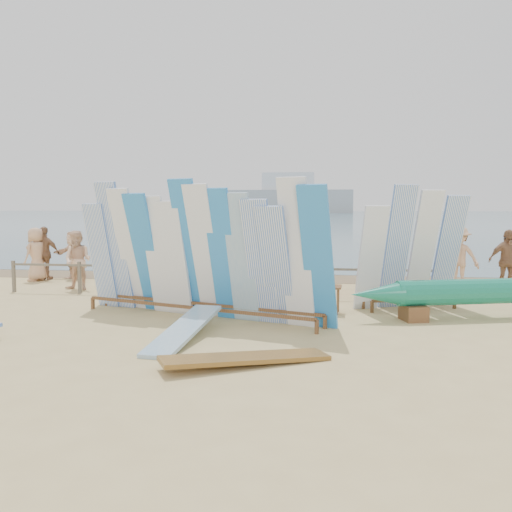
# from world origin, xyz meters

# --- Properties ---
(ground) EXTENTS (160.00, 160.00, 0.00)m
(ground) POSITION_xyz_m (0.00, 0.00, 0.00)
(ground) COLOR tan
(ground) RESTS_ON ground
(ocean) EXTENTS (320.00, 240.00, 0.02)m
(ocean) POSITION_xyz_m (0.00, 128.00, 0.00)
(ocean) COLOR #3F6170
(ocean) RESTS_ON ground
(wet_sand_strip) EXTENTS (40.00, 2.60, 0.01)m
(wet_sand_strip) POSITION_xyz_m (0.00, 7.20, 0.00)
(wet_sand_strip) COLOR #796244
(wet_sand_strip) RESTS_ON ground
(distant_ship) EXTENTS (45.00, 8.00, 14.00)m
(distant_ship) POSITION_xyz_m (-12.00, 180.00, 5.31)
(distant_ship) COLOR #999EA3
(distant_ship) RESTS_ON ocean
(fence) EXTENTS (12.08, 0.08, 0.90)m
(fence) POSITION_xyz_m (0.00, 3.00, 0.63)
(fence) COLOR #6A6150
(fence) RESTS_ON ground
(main_surfboard_rack) EXTENTS (6.05, 2.66, 3.04)m
(main_surfboard_rack) POSITION_xyz_m (0.15, 0.15, 1.37)
(main_surfboard_rack) COLOR brown
(main_surfboard_rack) RESTS_ON ground
(side_surfboard_rack) EXTENTS (2.71, 1.66, 2.96)m
(side_surfboard_rack) POSITION_xyz_m (4.91, 1.91, 1.34)
(side_surfboard_rack) COLOR brown
(side_surfboard_rack) RESTS_ON ground
(outrigger_canoe) EXTENTS (6.08, 2.22, 0.88)m
(outrigger_canoe) POSITION_xyz_m (6.42, 1.00, 0.56)
(outrigger_canoe) COLOR brown
(outrigger_canoe) RESTS_ON ground
(vendor_table) EXTENTS (0.80, 0.59, 1.02)m
(vendor_table) POSITION_xyz_m (2.88, 1.11, 0.34)
(vendor_table) COLOR brown
(vendor_table) RESTS_ON ground
(flat_board_a) EXTENTS (0.87, 2.73, 0.41)m
(flat_board_a) POSITION_xyz_m (0.35, -1.79, 0.00)
(flat_board_a) COLOR #7BA6C5
(flat_board_a) RESTS_ON ground
(flat_board_c) EXTENTS (2.63, 1.80, 0.21)m
(flat_board_c) POSITION_xyz_m (1.73, -3.18, 0.00)
(flat_board_c) COLOR brown
(flat_board_c) RESTS_ON ground
(beach_chair_left) EXTENTS (0.60, 0.62, 0.89)m
(beach_chair_left) POSITION_xyz_m (0.79, 4.07, 0.26)
(beach_chair_left) COLOR red
(beach_chair_left) RESTS_ON ground
(beach_chair_right) EXTENTS (0.73, 0.74, 0.83)m
(beach_chair_right) POSITION_xyz_m (1.88, 4.31, 0.24)
(beach_chair_right) COLOR red
(beach_chair_right) RESTS_ON ground
(stroller) EXTENTS (0.70, 0.93, 1.18)m
(stroller) POSITION_xyz_m (2.63, 3.92, 0.48)
(stroller) COLOR red
(stroller) RESTS_ON ground
(beachgoer_0) EXTENTS (0.67, 0.95, 1.76)m
(beachgoer_0) POSITION_xyz_m (-6.57, 5.23, 0.88)
(beachgoer_0) COLOR tan
(beachgoer_0) RESTS_ON ground
(beachgoer_10) EXTENTS (1.12, 0.64, 1.80)m
(beachgoer_10) POSITION_xyz_m (8.02, 4.93, 0.90)
(beachgoer_10) COLOR #8C6042
(beachgoer_10) RESTS_ON ground
(beachgoer_8) EXTENTS (0.51, 0.87, 1.68)m
(beachgoer_8) POSITION_xyz_m (4.78, 3.92, 0.84)
(beachgoer_8) COLOR beige
(beachgoer_8) RESTS_ON ground
(beachgoer_2) EXTENTS (0.89, 0.50, 1.74)m
(beachgoer_2) POSITION_xyz_m (-4.33, 3.60, 0.87)
(beachgoer_2) COLOR beige
(beachgoer_2) RESTS_ON ground
(beachgoer_11) EXTENTS (1.59, 1.05, 1.64)m
(beachgoer_11) POSITION_xyz_m (-5.59, 5.83, 0.82)
(beachgoer_11) COLOR beige
(beachgoer_11) RESTS_ON ground
(beachgoer_3) EXTENTS (0.86, 1.10, 1.58)m
(beachgoer_3) POSITION_xyz_m (-2.13, 6.29, 0.79)
(beachgoer_3) COLOR tan
(beachgoer_3) RESTS_ON ground
(beachgoer_5) EXTENTS (1.66, 0.90, 1.71)m
(beachgoer_5) POSITION_xyz_m (-0.54, 5.38, 0.85)
(beachgoer_5) COLOR beige
(beachgoer_5) RESTS_ON ground
(beachgoer_9) EXTENTS (0.51, 1.04, 1.56)m
(beachgoer_9) POSITION_xyz_m (5.93, 6.24, 0.78)
(beachgoer_9) COLOR tan
(beachgoer_9) RESTS_ON ground
(beachgoer_4) EXTENTS (0.51, 0.96, 1.56)m
(beachgoer_4) POSITION_xyz_m (0.46, 4.77, 0.78)
(beachgoer_4) COLOR #8C6042
(beachgoer_4) RESTS_ON ground
(beachgoer_extra_1) EXTENTS (1.05, 0.47, 1.78)m
(beachgoer_extra_1) POSITION_xyz_m (-6.42, 5.50, 0.89)
(beachgoer_extra_1) COLOR #8C6042
(beachgoer_extra_1) RESTS_ON ground
(beachgoer_1) EXTENTS (0.76, 0.56, 1.87)m
(beachgoer_1) POSITION_xyz_m (-2.93, 4.84, 0.94)
(beachgoer_1) COLOR #8C6042
(beachgoer_1) RESTS_ON ground
(beachgoer_extra_0) EXTENTS (1.29, 0.95, 1.85)m
(beachgoer_extra_0) POSITION_xyz_m (6.88, 5.74, 0.92)
(beachgoer_extra_0) COLOR tan
(beachgoer_extra_0) RESTS_ON ground
(beachgoer_7) EXTENTS (0.72, 0.54, 1.76)m
(beachgoer_7) POSITION_xyz_m (4.24, 5.21, 0.88)
(beachgoer_7) COLOR #8C6042
(beachgoer_7) RESTS_ON ground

